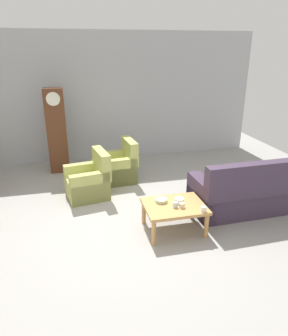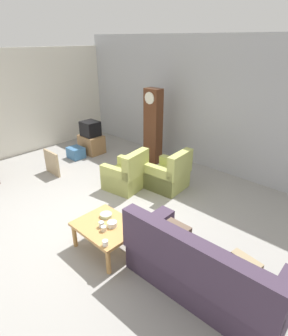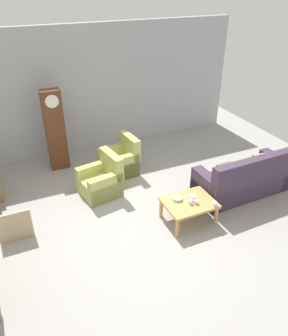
{
  "view_description": "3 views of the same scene",
  "coord_description": "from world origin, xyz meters",
  "px_view_note": "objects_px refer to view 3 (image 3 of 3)",
  "views": [
    {
      "loc": [
        -0.66,
        -4.48,
        2.78
      ],
      "look_at": [
        0.53,
        0.51,
        0.8
      ],
      "focal_mm": 33.25,
      "sensor_mm": 36.0,
      "label": 1
    },
    {
      "loc": [
        3.7,
        -2.47,
        3.09
      ],
      "look_at": [
        0.47,
        0.93,
        0.89
      ],
      "focal_mm": 29.71,
      "sensor_mm": 36.0,
      "label": 2
    },
    {
      "loc": [
        -2.04,
        -4.59,
        4.2
      ],
      "look_at": [
        0.32,
        0.63,
        0.81
      ],
      "focal_mm": 35.42,
      "sensor_mm": 36.0,
      "label": 3
    }
  ],
  "objects_px": {
    "armchair_olive_far": "(120,161)",
    "framed_picture_leaning": "(15,227)",
    "cup_cream_tall": "(196,202)",
    "bowl_white_stacked": "(192,197)",
    "couch_floral": "(244,180)",
    "cup_blue_rimmed": "(191,202)",
    "armchair_olive_near": "(101,181)",
    "cup_white_porcelain": "(215,204)",
    "coffee_table_wood": "(189,204)",
    "grandfather_clock": "(55,130)",
    "bowl_shallow_green": "(177,199)"
  },
  "relations": [
    {
      "from": "cup_white_porcelain",
      "to": "bowl_shallow_green",
      "type": "bearing_deg",
      "value": 139.75
    },
    {
      "from": "armchair_olive_near",
      "to": "cup_cream_tall",
      "type": "xyz_separation_m",
      "value": [
        1.33,
        -1.7,
        0.19
      ]
    },
    {
      "from": "cup_white_porcelain",
      "to": "armchair_olive_near",
      "type": "bearing_deg",
      "value": 130.24
    },
    {
      "from": "armchair_olive_far",
      "to": "cup_blue_rimmed",
      "type": "relative_size",
      "value": 10.41
    },
    {
      "from": "armchair_olive_near",
      "to": "cup_white_porcelain",
      "type": "bearing_deg",
      "value": -49.76
    },
    {
      "from": "armchair_olive_near",
      "to": "framed_picture_leaning",
      "type": "height_order",
      "value": "armchair_olive_near"
    },
    {
      "from": "armchair_olive_far",
      "to": "coffee_table_wood",
      "type": "relative_size",
      "value": 0.96
    },
    {
      "from": "couch_floral",
      "to": "armchair_olive_far",
      "type": "xyz_separation_m",
      "value": [
        -2.11,
        1.94,
        -0.05
      ]
    },
    {
      "from": "grandfather_clock",
      "to": "cup_cream_tall",
      "type": "xyz_separation_m",
      "value": [
        1.92,
        -3.24,
        -0.5
      ]
    },
    {
      "from": "armchair_olive_far",
      "to": "bowl_white_stacked",
      "type": "bearing_deg",
      "value": -73.63
    },
    {
      "from": "cup_blue_rimmed",
      "to": "couch_floral",
      "type": "bearing_deg",
      "value": 13.63
    },
    {
      "from": "framed_picture_leaning",
      "to": "bowl_shallow_green",
      "type": "bearing_deg",
      "value": -12.79
    },
    {
      "from": "armchair_olive_near",
      "to": "bowl_shallow_green",
      "type": "xyz_separation_m",
      "value": [
        1.06,
        -1.44,
        0.18
      ]
    },
    {
      "from": "framed_picture_leaning",
      "to": "cup_cream_tall",
      "type": "distance_m",
      "value": 3.32
    },
    {
      "from": "couch_floral",
      "to": "cup_cream_tall",
      "type": "distance_m",
      "value": 1.54
    },
    {
      "from": "armchair_olive_far",
      "to": "grandfather_clock",
      "type": "height_order",
      "value": "grandfather_clock"
    },
    {
      "from": "armchair_olive_far",
      "to": "bowl_shallow_green",
      "type": "height_order",
      "value": "armchair_olive_far"
    },
    {
      "from": "bowl_shallow_green",
      "to": "couch_floral",
      "type": "bearing_deg",
      "value": 5.25
    },
    {
      "from": "bowl_white_stacked",
      "to": "couch_floral",
      "type": "bearing_deg",
      "value": 10.03
    },
    {
      "from": "bowl_white_stacked",
      "to": "cup_cream_tall",
      "type": "bearing_deg",
      "value": -92.91
    },
    {
      "from": "cup_cream_tall",
      "to": "bowl_white_stacked",
      "type": "xyz_separation_m",
      "value": [
        0.01,
        0.16,
        0.0
      ]
    },
    {
      "from": "couch_floral",
      "to": "armchair_olive_near",
      "type": "xyz_separation_m",
      "value": [
        -2.8,
        1.28,
        -0.05
      ]
    },
    {
      "from": "coffee_table_wood",
      "to": "cup_cream_tall",
      "type": "bearing_deg",
      "value": -52.64
    },
    {
      "from": "armchair_olive_near",
      "to": "armchair_olive_far",
      "type": "xyz_separation_m",
      "value": [
        0.69,
        0.66,
        0.0
      ]
    },
    {
      "from": "cup_cream_tall",
      "to": "framed_picture_leaning",
      "type": "bearing_deg",
      "value": 163.84
    },
    {
      "from": "coffee_table_wood",
      "to": "bowl_shallow_green",
      "type": "relative_size",
      "value": 4.86
    },
    {
      "from": "cup_white_porcelain",
      "to": "coffee_table_wood",
      "type": "bearing_deg",
      "value": 139.53
    },
    {
      "from": "bowl_white_stacked",
      "to": "cup_white_porcelain",
      "type": "bearing_deg",
      "value": -53.07
    },
    {
      "from": "armchair_olive_near",
      "to": "cup_white_porcelain",
      "type": "distance_m",
      "value": 2.48
    },
    {
      "from": "coffee_table_wood",
      "to": "cup_blue_rimmed",
      "type": "height_order",
      "value": "cup_blue_rimmed"
    },
    {
      "from": "cup_blue_rimmed",
      "to": "armchair_olive_near",
      "type": "bearing_deg",
      "value": 126.44
    },
    {
      "from": "framed_picture_leaning",
      "to": "bowl_white_stacked",
      "type": "distance_m",
      "value": 3.29
    },
    {
      "from": "framed_picture_leaning",
      "to": "bowl_shallow_green",
      "type": "xyz_separation_m",
      "value": [
        2.92,
        -0.66,
        0.18
      ]
    },
    {
      "from": "couch_floral",
      "to": "bowl_white_stacked",
      "type": "bearing_deg",
      "value": -169.97
    },
    {
      "from": "cup_cream_tall",
      "to": "bowl_white_stacked",
      "type": "relative_size",
      "value": 0.56
    },
    {
      "from": "grandfather_clock",
      "to": "couch_floral",
      "type": "bearing_deg",
      "value": -39.73
    },
    {
      "from": "armchair_olive_far",
      "to": "bowl_shallow_green",
      "type": "xyz_separation_m",
      "value": [
        0.37,
        -2.1,
        0.18
      ]
    },
    {
      "from": "bowl_shallow_green",
      "to": "bowl_white_stacked",
      "type": "bearing_deg",
      "value": -20.27
    },
    {
      "from": "armchair_olive_far",
      "to": "framed_picture_leaning",
      "type": "height_order",
      "value": "armchair_olive_far"
    },
    {
      "from": "coffee_table_wood",
      "to": "cup_white_porcelain",
      "type": "xyz_separation_m",
      "value": [
        0.36,
        -0.31,
        0.11
      ]
    },
    {
      "from": "armchair_olive_near",
      "to": "armchair_olive_far",
      "type": "bearing_deg",
      "value": 43.79
    },
    {
      "from": "cup_cream_tall",
      "to": "bowl_shallow_green",
      "type": "relative_size",
      "value": 0.43
    },
    {
      "from": "bowl_white_stacked",
      "to": "bowl_shallow_green",
      "type": "xyz_separation_m",
      "value": [
        -0.27,
        0.1,
        -0.01
      ]
    },
    {
      "from": "cup_cream_tall",
      "to": "bowl_white_stacked",
      "type": "height_order",
      "value": "bowl_white_stacked"
    },
    {
      "from": "armchair_olive_near",
      "to": "bowl_shallow_green",
      "type": "relative_size",
      "value": 4.66
    },
    {
      "from": "couch_floral",
      "to": "cup_white_porcelain",
      "type": "bearing_deg",
      "value": -152.89
    },
    {
      "from": "armchair_olive_near",
      "to": "bowl_shallow_green",
      "type": "distance_m",
      "value": 1.8
    },
    {
      "from": "armchair_olive_near",
      "to": "bowl_shallow_green",
      "type": "height_order",
      "value": "armchair_olive_near"
    },
    {
      "from": "armchair_olive_near",
      "to": "armchair_olive_far",
      "type": "height_order",
      "value": "same"
    },
    {
      "from": "coffee_table_wood",
      "to": "cup_cream_tall",
      "type": "distance_m",
      "value": 0.18
    }
  ]
}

